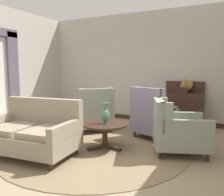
% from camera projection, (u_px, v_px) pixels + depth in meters
% --- Properties ---
extents(ground, '(8.59, 8.59, 0.00)m').
position_uv_depth(ground, '(86.00, 152.00, 4.26)').
color(ground, '#9E896B').
extents(wall_back, '(6.29, 0.08, 3.12)m').
position_uv_depth(wall_back, '(143.00, 67.00, 6.79)').
color(wall_back, '#BCB7AD').
rests_on(wall_back, ground).
extents(wall_left, '(0.08, 4.28, 3.12)m').
position_uv_depth(wall_left, '(8.00, 67.00, 6.27)').
color(wall_left, '#BCB7AD').
rests_on(wall_left, ground).
extents(baseboard_back, '(6.13, 0.03, 0.12)m').
position_uv_depth(baseboard_back, '(142.00, 118.00, 6.92)').
color(baseboard_back, '#382319').
rests_on(baseboard_back, ground).
extents(area_rug, '(3.54, 3.54, 0.01)m').
position_uv_depth(area_rug, '(95.00, 147.00, 4.53)').
color(area_rug, '#847051').
rests_on(area_rug, ground).
extents(coffee_table, '(0.85, 0.85, 0.49)m').
position_uv_depth(coffee_table, '(105.00, 128.00, 4.40)').
color(coffee_table, '#382319').
rests_on(coffee_table, ground).
extents(porcelain_vase, '(0.15, 0.15, 0.39)m').
position_uv_depth(porcelain_vase, '(106.00, 115.00, 4.37)').
color(porcelain_vase, '#4C7A66').
rests_on(porcelain_vase, coffee_table).
extents(settee, '(1.63, 1.04, 0.97)m').
position_uv_depth(settee, '(33.00, 133.00, 4.05)').
color(settee, gray).
rests_on(settee, ground).
extents(armchair_back_corner, '(1.15, 1.15, 1.06)m').
position_uv_depth(armchair_back_corner, '(94.00, 113.00, 5.63)').
color(armchair_back_corner, gray).
rests_on(armchair_back_corner, ground).
extents(armchair_foreground_right, '(0.99, 1.01, 1.12)m').
position_uv_depth(armchair_foreground_right, '(152.00, 117.00, 5.08)').
color(armchair_foreground_right, slate).
rests_on(armchair_foreground_right, ground).
extents(armchair_far_left, '(1.15, 1.09, 0.96)m').
position_uv_depth(armchair_far_left, '(176.00, 131.00, 4.15)').
color(armchair_far_left, gray).
rests_on(armchair_far_left, ground).
extents(side_table, '(0.52, 0.52, 0.71)m').
position_uv_depth(side_table, '(165.00, 120.00, 5.00)').
color(side_table, '#382319').
rests_on(side_table, ground).
extents(sideboard, '(1.00, 0.39, 1.18)m').
position_uv_depth(sideboard, '(183.00, 107.00, 6.11)').
color(sideboard, '#382319').
rests_on(sideboard, ground).
extents(gramophone, '(0.35, 0.43, 0.49)m').
position_uv_depth(gramophone, '(185.00, 84.00, 5.94)').
color(gramophone, '#382319').
rests_on(gramophone, sideboard).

